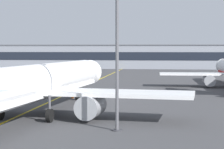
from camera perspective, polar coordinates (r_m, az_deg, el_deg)
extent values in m
cube|color=yellow|center=(58.00, -7.60, -3.29)|extent=(4.20, 179.96, 0.01)
cylinder|color=white|center=(41.34, -11.17, -1.24)|extent=(7.96, 36.20, 3.80)
cone|color=white|center=(59.42, -3.50, 0.28)|extent=(3.89, 3.00, 3.61)
cube|color=white|center=(41.44, -11.15, -2.68)|extent=(7.55, 33.33, 0.44)
cube|color=black|center=(57.57, -4.05, 0.84)|extent=(2.96, 1.42, 0.60)
cube|color=white|center=(41.97, -10.82, -2.34)|extent=(32.34, 8.49, 0.36)
cylinder|color=gray|center=(39.06, -3.03, -4.51)|extent=(2.70, 3.84, 2.30)
cylinder|color=black|center=(40.83, -2.31, -4.16)|extent=(1.96, 0.41, 1.95)
cylinder|color=#4C4C51|center=(55.01, -4.93, -2.11)|extent=(0.24, 0.24, 1.60)
cylinder|color=black|center=(55.12, -4.92, -3.17)|extent=(0.50, 0.94, 0.90)
cylinder|color=#4C4C51|center=(40.90, -15.63, -3.79)|extent=(0.24, 0.24, 1.60)
cylinder|color=black|center=(41.06, -15.60, -5.35)|extent=(0.55, 1.34, 1.30)
cylinder|color=#4C4C51|center=(38.68, -8.84, -4.12)|extent=(0.24, 0.24, 1.60)
cylinder|color=black|center=(38.85, -8.82, -5.76)|extent=(0.55, 1.34, 1.30)
cone|color=white|center=(93.06, 15.59, 1.15)|extent=(3.28, 2.37, 3.26)
cylinder|color=gray|center=(74.76, 13.57, -0.82)|extent=(2.10, 3.27, 2.08)
cylinder|color=black|center=(76.41, 13.41, -0.73)|extent=(1.77, 0.17, 1.77)
cylinder|color=#515156|center=(33.92, 0.72, 2.91)|extent=(0.28, 0.28, 13.06)
cylinder|color=#333338|center=(34.62, 0.71, -7.88)|extent=(0.90, 0.90, 0.10)
cone|color=orange|center=(57.35, -5.63, -3.08)|extent=(0.36, 0.36, 0.55)
cylinder|color=white|center=(57.35, -5.63, -3.06)|extent=(0.23, 0.23, 0.07)
cube|color=orange|center=(57.38, -5.63, -3.34)|extent=(0.44, 0.44, 0.03)
cube|color=gray|center=(146.26, 1.03, 2.51)|extent=(160.29, 12.00, 8.21)
cube|color=black|center=(140.23, 0.80, 2.62)|extent=(153.88, 0.12, 2.80)
cube|color=#595C63|center=(146.23, 1.03, 4.19)|extent=(160.69, 12.40, 0.40)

